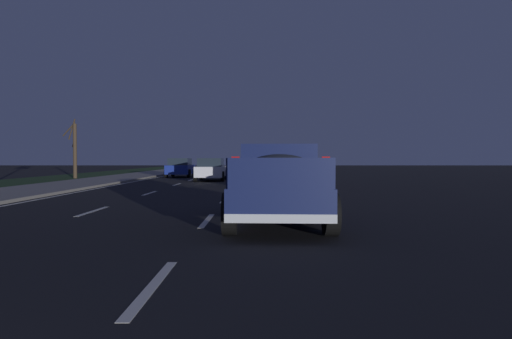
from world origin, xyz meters
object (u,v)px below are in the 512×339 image
object	(u,v)px
sedan_red	(270,172)
bare_tree_far	(75,149)
pickup_truck	(279,181)
sedan_white	(211,169)
sedan_blue	(180,167)

from	to	relation	value
sedan_red	bare_tree_far	world-z (taller)	bare_tree_far
pickup_truck	bare_tree_far	bearing A→B (deg)	31.89
sedan_red	sedan_white	distance (m)	7.52
sedan_red	sedan_blue	world-z (taller)	same
sedan_blue	pickup_truck	bearing A→B (deg)	-165.09
pickup_truck	bare_tree_far	distance (m)	27.63
sedan_blue	bare_tree_far	xyz separation A→B (m)	(-2.38, 7.70, 1.48)
pickup_truck	sedan_red	world-z (taller)	pickup_truck
pickup_truck	sedan_red	distance (m)	13.62
sedan_blue	sedan_white	bearing A→B (deg)	-151.51
sedan_white	sedan_blue	size ratio (longest dim) A/B	1.00
pickup_truck	sedan_blue	xyz separation A→B (m)	(25.81, 6.87, -0.20)
sedan_blue	bare_tree_far	size ratio (longest dim) A/B	0.97
sedan_red	sedan_blue	size ratio (longest dim) A/B	1.00
pickup_truck	sedan_blue	bearing A→B (deg)	14.91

